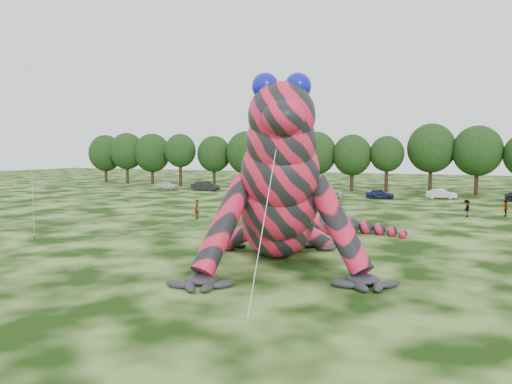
{
  "coord_description": "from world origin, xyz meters",
  "views": [
    {
      "loc": [
        12.83,
        -21.09,
        6.54
      ],
      "look_at": [
        1.02,
        6.43,
        4.0
      ],
      "focal_mm": 35.0,
      "sensor_mm": 36.0,
      "label": 1
    }
  ],
  "objects_px": {
    "tree_9": "(387,164)",
    "tree_4": "(214,161)",
    "car_1": "(205,186)",
    "spectator_2": "(467,208)",
    "tree_0": "(106,159)",
    "tree_2": "(152,159)",
    "tree_3": "(180,160)",
    "car_0": "(167,185)",
    "spectator_4": "(230,195)",
    "car_5": "(441,194)",
    "spectator_5": "(343,227)",
    "tree_7": "(316,161)",
    "car_2": "(280,190)",
    "tree_1": "(127,158)",
    "tree_10": "(431,158)",
    "car_4": "(380,194)",
    "inflatable_gecko": "(277,171)",
    "tree_5": "(246,159)",
    "spectator_3": "(506,209)",
    "tree_8": "(352,163)",
    "car_3": "(328,192)",
    "tree_11": "(477,160)",
    "spectator_0": "(197,209)",
    "tree_6": "(272,161)"
  },
  "relations": [
    {
      "from": "tree_9",
      "to": "tree_4",
      "type": "bearing_deg",
      "value": 177.45
    },
    {
      "from": "car_1",
      "to": "spectator_2",
      "type": "height_order",
      "value": "spectator_2"
    },
    {
      "from": "tree_0",
      "to": "spectator_2",
      "type": "bearing_deg",
      "value": -22.58
    },
    {
      "from": "tree_2",
      "to": "tree_3",
      "type": "xyz_separation_m",
      "value": [
        7.3,
        -1.69,
        -0.1
      ]
    },
    {
      "from": "car_0",
      "to": "spectator_4",
      "type": "bearing_deg",
      "value": -126.18
    },
    {
      "from": "car_5",
      "to": "spectator_5",
      "type": "xyz_separation_m",
      "value": [
        -5.14,
        -34.76,
        0.15
      ]
    },
    {
      "from": "tree_2",
      "to": "car_1",
      "type": "distance_m",
      "value": 20.22
    },
    {
      "from": "tree_7",
      "to": "car_2",
      "type": "relative_size",
      "value": 1.84
    },
    {
      "from": "tree_1",
      "to": "spectator_4",
      "type": "xyz_separation_m",
      "value": [
        33.67,
        -23.28,
        -4.0
      ]
    },
    {
      "from": "tree_0",
      "to": "tree_10",
      "type": "bearing_deg",
      "value": -0.61
    },
    {
      "from": "car_5",
      "to": "spectator_2",
      "type": "relative_size",
      "value": 2.29
    },
    {
      "from": "car_4",
      "to": "spectator_5",
      "type": "height_order",
      "value": "spectator_5"
    },
    {
      "from": "car_1",
      "to": "inflatable_gecko",
      "type": "bearing_deg",
      "value": -144.62
    },
    {
      "from": "tree_4",
      "to": "tree_5",
      "type": "xyz_separation_m",
      "value": [
        6.52,
        -0.28,
        0.37
      ]
    },
    {
      "from": "tree_4",
      "to": "car_5",
      "type": "xyz_separation_m",
      "value": [
        39.08,
        -8.76,
        -3.89
      ]
    },
    {
      "from": "tree_9",
      "to": "car_1",
      "type": "bearing_deg",
      "value": -162.27
    },
    {
      "from": "inflatable_gecko",
      "to": "spectator_3",
      "type": "height_order",
      "value": "inflatable_gecko"
    },
    {
      "from": "spectator_5",
      "to": "car_5",
      "type": "bearing_deg",
      "value": 1.21
    },
    {
      "from": "tree_8",
      "to": "tree_9",
      "type": "distance_m",
      "value": 5.3
    },
    {
      "from": "tree_10",
      "to": "car_3",
      "type": "xyz_separation_m",
      "value": [
        -12.69,
        -11.99,
        -4.57
      ]
    },
    {
      "from": "tree_0",
      "to": "tree_1",
      "type": "bearing_deg",
      "value": -10.79
    },
    {
      "from": "car_1",
      "to": "spectator_5",
      "type": "height_order",
      "value": "spectator_5"
    },
    {
      "from": "tree_11",
      "to": "spectator_5",
      "type": "height_order",
      "value": "tree_11"
    },
    {
      "from": "tree_0",
      "to": "tree_4",
      "type": "xyz_separation_m",
      "value": [
        24.92,
        -0.52,
        -0.23
      ]
    },
    {
      "from": "car_1",
      "to": "car_3",
      "type": "xyz_separation_m",
      "value": [
        20.67,
        -2.12,
        -0.07
      ]
    },
    {
      "from": "tree_3",
      "to": "car_2",
      "type": "height_order",
      "value": "tree_3"
    },
    {
      "from": "tree_0",
      "to": "car_0",
      "type": "height_order",
      "value": "tree_0"
    },
    {
      "from": "car_2",
      "to": "car_3",
      "type": "bearing_deg",
      "value": -85.26
    },
    {
      "from": "tree_3",
      "to": "spectator_3",
      "type": "bearing_deg",
      "value": -24.65
    },
    {
      "from": "spectator_5",
      "to": "car_2",
      "type": "bearing_deg",
      "value": 37.55
    },
    {
      "from": "tree_1",
      "to": "spectator_3",
      "type": "xyz_separation_m",
      "value": [
        64.56,
        -24.81,
        -4.12
      ]
    },
    {
      "from": "tree_4",
      "to": "car_3",
      "type": "height_order",
      "value": "tree_4"
    },
    {
      "from": "inflatable_gecko",
      "to": "car_1",
      "type": "xyz_separation_m",
      "value": [
        -27.93,
        41.27,
        -4.47
      ]
    },
    {
      "from": "tree_2",
      "to": "car_1",
      "type": "relative_size",
      "value": 2.11
    },
    {
      "from": "spectator_0",
      "to": "tree_6",
      "type": "bearing_deg",
      "value": 141.75
    },
    {
      "from": "inflatable_gecko",
      "to": "tree_0",
      "type": "xyz_separation_m",
      "value": [
        -56.53,
        51.8,
        -0.47
      ]
    },
    {
      "from": "tree_1",
      "to": "tree_4",
      "type": "height_order",
      "value": "tree_1"
    },
    {
      "from": "inflatable_gecko",
      "to": "car_2",
      "type": "distance_m",
      "value": 42.64
    },
    {
      "from": "tree_7",
      "to": "tree_10",
      "type": "bearing_deg",
      "value": 5.8
    },
    {
      "from": "tree_6",
      "to": "car_3",
      "type": "bearing_deg",
      "value": -39.48
    },
    {
      "from": "tree_8",
      "to": "car_5",
      "type": "distance_m",
      "value": 15.83
    },
    {
      "from": "spectator_5",
      "to": "car_3",
      "type": "bearing_deg",
      "value": 26.62
    },
    {
      "from": "spectator_3",
      "to": "spectator_0",
      "type": "bearing_deg",
      "value": -49.15
    },
    {
      "from": "spectator_0",
      "to": "tree_7",
      "type": "bearing_deg",
      "value": 130.23
    },
    {
      "from": "spectator_2",
      "to": "tree_2",
      "type": "bearing_deg",
      "value": -95.67
    },
    {
      "from": "tree_5",
      "to": "tree_6",
      "type": "relative_size",
      "value": 1.03
    },
    {
      "from": "tree_0",
      "to": "spectator_4",
      "type": "distance_m",
      "value": 46.94
    },
    {
      "from": "tree_11",
      "to": "car_4",
      "type": "relative_size",
      "value": 2.67
    },
    {
      "from": "car_4",
      "to": "spectator_5",
      "type": "bearing_deg",
      "value": 177.64
    },
    {
      "from": "car_2",
      "to": "car_5",
      "type": "xyz_separation_m",
      "value": [
        22.12,
        2.74,
        -0.07
      ]
    }
  ]
}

